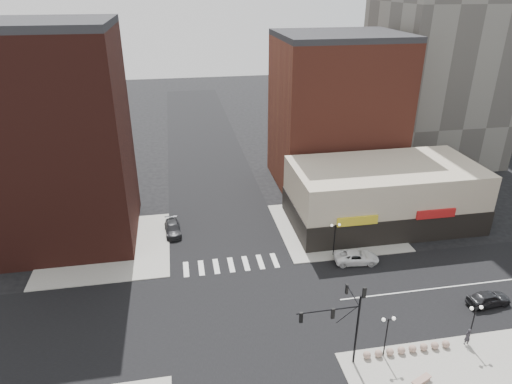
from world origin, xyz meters
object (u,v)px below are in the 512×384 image
object	(u,v)px
dark_sedan_north	(173,228)
stone_bench	(421,381)
street_lamp_se_b	(475,315)
pedestrian	(467,337)
street_lamp_se_a	(388,327)
street_lamp_ne	(335,231)
white_suv	(356,257)
traffic_signal	(345,315)
dark_sedan_east	(489,299)

from	to	relation	value
dark_sedan_north	stone_bench	size ratio (longest dim) A/B	2.49
street_lamp_se_b	pedestrian	bearing A→B (deg)	180.00
pedestrian	street_lamp_se_a	bearing A→B (deg)	-3.46
street_lamp_ne	white_suv	size ratio (longest dim) A/B	0.82
traffic_signal	dark_sedan_north	xyz separation A→B (m)	(-13.74, 24.51, -4.27)
street_lamp_se_a	street_lamp_se_b	bearing A→B (deg)	0.00
dark_sedan_north	stone_bench	world-z (taller)	dark_sedan_north
street_lamp_se_b	pedestrian	xyz separation A→B (m)	(-0.17, 0.00, -2.32)
stone_bench	street_lamp_se_a	bearing A→B (deg)	95.15
street_lamp_ne	stone_bench	world-z (taller)	street_lamp_ne
street_lamp_ne	stone_bench	xyz separation A→B (m)	(0.75, -19.29, -2.94)
street_lamp_ne	dark_sedan_east	world-z (taller)	street_lamp_ne
street_lamp_ne	street_lamp_se_a	bearing A→B (deg)	-93.58
street_lamp_se_a	street_lamp_se_b	xyz separation A→B (m)	(8.00, 0.00, 0.00)
street_lamp_se_a	street_lamp_ne	world-z (taller)	same
traffic_signal	dark_sedan_east	size ratio (longest dim) A/B	1.78
street_lamp_se_a	street_lamp_ne	bearing A→B (deg)	86.42
street_lamp_se_a	dark_sedan_north	size ratio (longest dim) A/B	0.87
street_lamp_se_a	stone_bench	bearing A→B (deg)	-61.94
street_lamp_se_a	dark_sedan_north	distance (m)	30.36
traffic_signal	street_lamp_ne	bearing A→B (deg)	73.25
dark_sedan_east	pedestrian	world-z (taller)	pedestrian
pedestrian	stone_bench	size ratio (longest dim) A/B	0.89
street_lamp_se_a	dark_sedan_north	xyz separation A→B (m)	(-17.50, 24.68, -2.60)
traffic_signal	stone_bench	distance (m)	7.98
street_lamp_ne	stone_bench	bearing A→B (deg)	-87.76
street_lamp_ne	stone_bench	size ratio (longest dim) A/B	2.18
street_lamp_se_b	white_suv	xyz separation A→B (m)	(-4.88, 14.18, -2.58)
dark_sedan_east	stone_bench	size ratio (longest dim) A/B	2.29
traffic_signal	dark_sedan_east	distance (m)	18.09
dark_sedan_east	dark_sedan_north	world-z (taller)	dark_sedan_east
stone_bench	street_lamp_se_b	bearing A→B (deg)	4.89
street_lamp_se_b	pedestrian	size ratio (longest dim) A/B	2.45
dark_sedan_north	street_lamp_se_a	bearing A→B (deg)	-58.94
pedestrian	street_lamp_ne	bearing A→B (deg)	-70.33
dark_sedan_east	pedestrian	xyz separation A→B (m)	(-5.41, -4.68, 0.22)
street_lamp_se_b	street_lamp_ne	distance (m)	17.46
traffic_signal	dark_sedan_east	xyz separation A→B (m)	(17.01, 4.51, -4.22)
pedestrian	dark_sedan_north	bearing A→B (deg)	-47.71
street_lamp_ne	white_suv	bearing A→B (deg)	-40.66
white_suv	dark_sedan_north	xyz separation A→B (m)	(-20.62, 10.50, -0.02)
white_suv	dark_sedan_north	distance (m)	23.14
traffic_signal	street_lamp_ne	size ratio (longest dim) A/B	1.87
street_lamp_se_a	dark_sedan_east	distance (m)	14.27
white_suv	traffic_signal	bearing A→B (deg)	160.71
traffic_signal	white_suv	bearing A→B (deg)	63.81
traffic_signal	street_lamp_se_b	distance (m)	11.88
dark_sedan_east	dark_sedan_north	size ratio (longest dim) A/B	0.92
dark_sedan_east	stone_bench	distance (m)	13.99
dark_sedan_east	pedestrian	size ratio (longest dim) A/B	2.57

